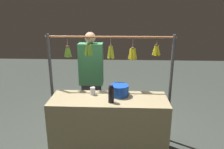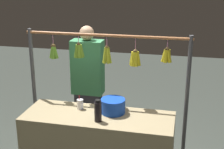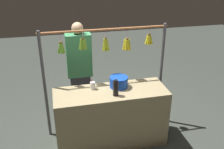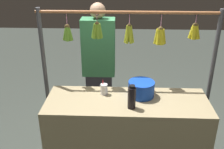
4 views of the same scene
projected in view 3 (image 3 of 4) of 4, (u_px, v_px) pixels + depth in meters
The scene contains 7 objects.
ground_plane at pixel (111, 140), 3.95m from camera, with size 12.00×12.00×0.00m, color #3A4039.
market_counter at pixel (111, 117), 3.77m from camera, with size 1.58×0.57×0.85m, color tan.
display_rack at pixel (106, 58), 3.78m from camera, with size 1.85×0.12×1.67m.
water_bottle at pixel (116, 88), 3.44m from camera, with size 0.07×0.07×0.23m.
blue_bucket at pixel (119, 82), 3.68m from camera, with size 0.26×0.26×0.15m, color blue.
drink_cup at pixel (93, 85), 3.63m from camera, with size 0.07×0.07×0.16m.
vendor_person at pixel (80, 73), 4.22m from camera, with size 0.39×0.21×1.66m.
Camera 3 is at (0.70, 3.09, 2.58)m, focal length 41.61 mm.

